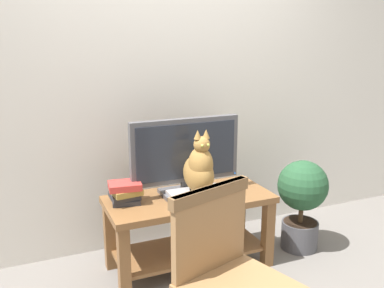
{
  "coord_description": "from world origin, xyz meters",
  "views": [
    {
      "loc": [
        -1.05,
        -2.03,
        1.59
      ],
      "look_at": [
        -0.01,
        0.4,
        0.91
      ],
      "focal_mm": 39.31,
      "sensor_mm": 36.0,
      "label": 1
    }
  ],
  "objects": [
    {
      "name": "cat",
      "position": [
        0.02,
        0.35,
        0.75
      ],
      "size": [
        0.18,
        0.37,
        0.43
      ],
      "color": "olive",
      "rests_on": "media_box"
    },
    {
      "name": "tv_stand",
      "position": [
        -0.01,
        0.45,
        0.36
      ],
      "size": [
        1.13,
        0.5,
        0.53
      ],
      "color": "brown",
      "rests_on": "ground"
    },
    {
      "name": "back_wall",
      "position": [
        0.0,
        1.0,
        1.4
      ],
      "size": [
        7.0,
        0.12,
        2.8
      ],
      "primitive_type": "cube",
      "color": "silver",
      "rests_on": "ground"
    },
    {
      "name": "book_stack",
      "position": [
        -0.44,
        0.51,
        0.61
      ],
      "size": [
        0.23,
        0.2,
        0.14
      ],
      "color": "#2D2D33",
      "rests_on": "tv_stand"
    },
    {
      "name": "potted_plant",
      "position": [
        0.88,
        0.37,
        0.41
      ],
      "size": [
        0.38,
        0.38,
        0.7
      ],
      "color": "#47474C",
      "rests_on": "ground"
    },
    {
      "name": "media_box",
      "position": [
        0.02,
        0.37,
        0.56
      ],
      "size": [
        0.38,
        0.25,
        0.06
      ],
      "color": "#ADADB2",
      "rests_on": "tv_stand"
    },
    {
      "name": "wooden_chair",
      "position": [
        -0.21,
        -0.49,
        0.54
      ],
      "size": [
        0.59,
        0.6,
        0.91
      ],
      "color": "olive",
      "rests_on": "ground"
    },
    {
      "name": "tv",
      "position": [
        -0.01,
        0.51,
        0.81
      ],
      "size": [
        0.77,
        0.2,
        0.53
      ],
      "color": "#4C4C51",
      "rests_on": "tv_stand"
    }
  ]
}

